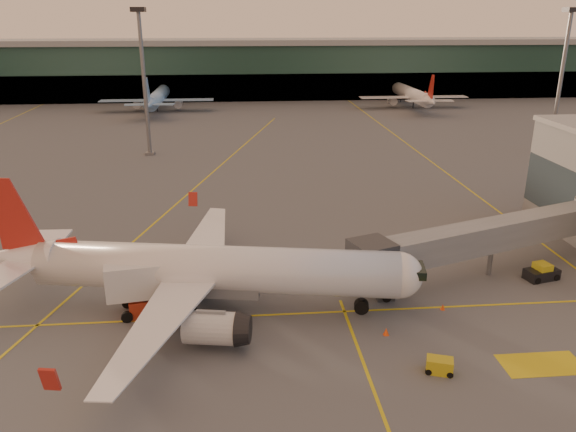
{
  "coord_description": "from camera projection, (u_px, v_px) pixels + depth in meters",
  "views": [
    {
      "loc": [
        -3.7,
        -37.3,
        24.07
      ],
      "look_at": [
        1.09,
        16.02,
        5.0
      ],
      "focal_mm": 35.0,
      "sensor_mm": 36.0,
      "label": 1
    }
  ],
  "objects": [
    {
      "name": "jet_bridge",
      "position": [
        504.0,
        234.0,
        54.79
      ],
      "size": [
        30.81,
        13.73,
        5.73
      ],
      "color": "slate",
      "rests_on": "ground"
    },
    {
      "name": "cone_fwd",
      "position": [
        386.0,
        332.0,
        44.87
      ],
      "size": [
        0.47,
        0.47,
        0.6
      ],
      "color": "#FF4B0D",
      "rests_on": "ground"
    },
    {
      "name": "distant_aircraft_row",
      "position": [
        49.0,
        112.0,
        149.57
      ],
      "size": [
        225.0,
        34.0,
        13.0
      ],
      "color": "#7FA9D6",
      "rests_on": "ground"
    },
    {
      "name": "gpu_cart",
      "position": [
        440.0,
        366.0,
        40.04
      ],
      "size": [
        2.17,
        1.69,
        1.11
      ],
      "rotation": [
        0.0,
        0.0,
        -0.33
      ],
      "color": "gold",
      "rests_on": "ground"
    },
    {
      "name": "ground",
      "position": [
        292.0,
        346.0,
        43.39
      ],
      "size": [
        600.0,
        600.0,
        0.0
      ],
      "primitive_type": "plane",
      "color": "#4C4F54",
      "rests_on": "ground"
    },
    {
      "name": "mast_east_near",
      "position": [
        562.0,
        71.0,
        101.2
      ],
      "size": [
        2.4,
        2.4,
        25.6
      ],
      "color": "slate",
      "rests_on": "ground"
    },
    {
      "name": "mast_west_near",
      "position": [
        143.0,
        72.0,
        98.64
      ],
      "size": [
        2.4,
        2.4,
        25.6
      ],
      "color": "slate",
      "rests_on": "ground"
    },
    {
      "name": "main_airplane",
      "position": [
        202.0,
        270.0,
        47.68
      ],
      "size": [
        37.86,
        34.34,
        11.47
      ],
      "rotation": [
        0.0,
        0.0,
        -0.17
      ],
      "color": "white",
      "rests_on": "ground"
    },
    {
      "name": "cone_nose",
      "position": [
        443.0,
        307.0,
        48.77
      ],
      "size": [
        0.4,
        0.4,
        0.51
      ],
      "color": "#FF4B0D",
      "rests_on": "ground"
    },
    {
      "name": "pushback_tug",
      "position": [
        542.0,
        273.0,
        54.3
      ],
      "size": [
        3.49,
        2.41,
        1.64
      ],
      "rotation": [
        0.0,
        0.0,
        0.24
      ],
      "color": "black",
      "rests_on": "ground"
    },
    {
      "name": "taxi_markings",
      "position": [
        216.0,
        186.0,
        84.51
      ],
      "size": [
        100.12,
        173.0,
        0.01
      ],
      "color": "gold",
      "rests_on": "ground"
    },
    {
      "name": "cone_wing_left",
      "position": [
        206.0,
        230.0,
        66.31
      ],
      "size": [
        0.41,
        0.41,
        0.52
      ],
      "color": "#FF4B0D",
      "rests_on": "ground"
    },
    {
      "name": "catering_truck",
      "position": [
        145.0,
        284.0,
        47.46
      ],
      "size": [
        6.5,
        3.58,
        4.78
      ],
      "rotation": [
        0.0,
        0.0,
        0.16
      ],
      "color": "#A22A17",
      "rests_on": "ground"
    },
    {
      "name": "terminal",
      "position": [
        248.0,
        69.0,
        173.48
      ],
      "size": [
        400.0,
        20.0,
        17.6
      ],
      "color": "#19382D",
      "rests_on": "ground"
    }
  ]
}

